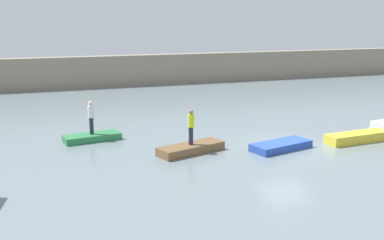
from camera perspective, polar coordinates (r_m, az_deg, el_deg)
ground_plane at (r=23.91m, az=11.48°, el=-3.32°), size 120.00×120.00×0.00m
embankment_wall at (r=45.21m, az=-4.00°, el=6.24°), size 80.00×1.20×2.90m
rowboat_green at (r=25.23m, az=-12.22°, el=-2.10°), size 3.10×1.57×0.35m
rowboat_brown at (r=22.48m, az=-0.14°, el=-3.54°), size 3.57×2.07×0.41m
rowboat_blue at (r=23.47m, az=10.91°, el=-3.13°), size 3.38×1.99×0.37m
rowboat_yellow at (r=25.91m, az=19.68°, el=-2.02°), size 3.72×1.27×0.49m
person_hiviz_shirt at (r=22.19m, az=-0.14°, el=-0.65°), size 0.32×0.32×1.72m
person_white_shirt at (r=24.96m, az=-12.35°, el=0.53°), size 0.32×0.32×1.78m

